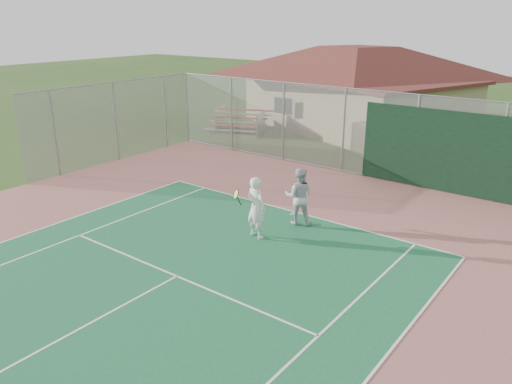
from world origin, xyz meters
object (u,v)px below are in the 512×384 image
bleachers (239,120)px  player_grey_back (299,197)px  player_white_front (256,208)px  clubhouse (356,79)px

bleachers → player_grey_back: (10.03, -9.44, 0.29)m
bleachers → player_white_front: 14.60m
clubhouse → bleachers: bearing=-114.4°
player_white_front → player_grey_back: 1.66m
clubhouse → player_white_front: size_ratio=7.99×
clubhouse → bleachers: clubhouse is taller
bleachers → player_grey_back: size_ratio=2.09×
clubhouse → bleachers: (-4.75, -4.86, -2.17)m
bleachers → player_white_front: (9.56, -11.03, 0.31)m
bleachers → player_white_front: player_white_front is taller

